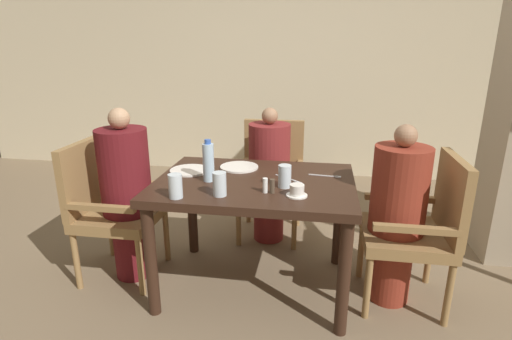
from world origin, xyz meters
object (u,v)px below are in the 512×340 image
object	(u,v)px
diner_in_left_chair	(127,194)
teacup_with_saucer	(297,191)
diner_in_far_chair	(269,174)
chair_far_side	(271,173)
glass_tall_far	(175,186)
water_bottle	(208,162)
glass_tall_mid	(285,176)
diner_in_right_chair	(397,214)
plate_main_right	(239,167)
chair_right_side	(421,225)
glass_tall_near	(220,184)
chair_left_side	(108,204)
plate_main_left	(190,170)

from	to	relation	value
diner_in_left_chair	teacup_with_saucer	distance (m)	1.15
diner_in_left_chair	diner_in_far_chair	xyz separation A→B (m)	(0.85, 0.68, -0.04)
chair_far_side	glass_tall_far	distance (m)	1.27
water_bottle	glass_tall_mid	size ratio (longest dim) A/B	1.93
diner_in_left_chair	diner_in_right_chair	size ratio (longest dim) A/B	1.04
chair_far_side	plate_main_right	size ratio (longest dim) A/B	3.65
water_bottle	glass_tall_far	bearing A→B (deg)	-108.54
diner_in_far_chair	glass_tall_mid	xyz separation A→B (m)	(0.19, -0.78, 0.25)
chair_right_side	teacup_with_saucer	distance (m)	0.79
diner_in_far_chair	plate_main_right	distance (m)	0.52
diner_in_far_chair	water_bottle	world-z (taller)	diner_in_far_chair
plate_main_right	water_bottle	xyz separation A→B (m)	(-0.13, -0.29, 0.11)
glass_tall_near	chair_left_side	bearing A→B (deg)	161.18
water_bottle	glass_tall_near	size ratio (longest dim) A/B	1.93
glass_tall_mid	glass_tall_far	xyz separation A→B (m)	(-0.56, -0.26, 0.00)
water_bottle	glass_tall_far	size ratio (longest dim) A/B	1.93
teacup_with_saucer	glass_tall_far	world-z (taller)	glass_tall_far
chair_left_side	diner_in_far_chair	xyz separation A→B (m)	(0.99, 0.68, 0.04)
diner_in_left_chair	teacup_with_saucer	size ratio (longest dim) A/B	9.92
plate_main_right	glass_tall_mid	bearing A→B (deg)	-44.11
chair_left_side	diner_in_left_chair	world-z (taller)	diner_in_left_chair
chair_right_side	plate_main_right	world-z (taller)	chair_right_side
plate_main_left	plate_main_right	distance (m)	0.33
glass_tall_near	water_bottle	bearing A→B (deg)	118.69
diner_in_left_chair	chair_right_side	distance (m)	1.83
chair_right_side	water_bottle	world-z (taller)	water_bottle
teacup_with_saucer	glass_tall_far	distance (m)	0.65
diner_in_far_chair	glass_tall_far	world-z (taller)	diner_in_far_chair
chair_right_side	diner_in_right_chair	xyz separation A→B (m)	(-0.14, 0.00, 0.06)
plate_main_left	water_bottle	bearing A→B (deg)	-42.74
chair_left_side	glass_tall_near	xyz separation A→B (m)	(0.84, -0.29, 0.29)
glass_tall_mid	plate_main_right	bearing A→B (deg)	135.89
water_bottle	diner_in_right_chair	bearing A→B (deg)	2.99
diner_in_left_chair	plate_main_left	xyz separation A→B (m)	(0.40, 0.10, 0.15)
chair_left_side	plate_main_left	xyz separation A→B (m)	(0.54, 0.10, 0.23)
plate_main_left	glass_tall_near	bearing A→B (deg)	-52.40
diner_in_right_chair	teacup_with_saucer	size ratio (longest dim) A/B	9.50
teacup_with_saucer	glass_tall_near	world-z (taller)	glass_tall_near
chair_left_side	glass_tall_far	world-z (taller)	chair_left_side
chair_right_side	diner_in_right_chair	world-z (taller)	diner_in_right_chair
plate_main_right	chair_left_side	bearing A→B (deg)	-164.91
water_bottle	plate_main_left	bearing A→B (deg)	137.26
chair_right_side	glass_tall_far	xyz separation A→B (m)	(-1.36, -0.36, 0.29)
chair_left_side	teacup_with_saucer	distance (m)	1.30
diner_in_right_chair	glass_tall_mid	bearing A→B (deg)	-171.68
diner_in_left_chair	plate_main_left	world-z (taller)	diner_in_left_chair
diner_in_right_chair	water_bottle	size ratio (longest dim) A/B	4.34
diner_in_right_chair	plate_main_left	distance (m)	1.31
chair_left_side	glass_tall_near	size ratio (longest dim) A/B	7.03
diner_in_left_chair	water_bottle	bearing A→B (deg)	-5.79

